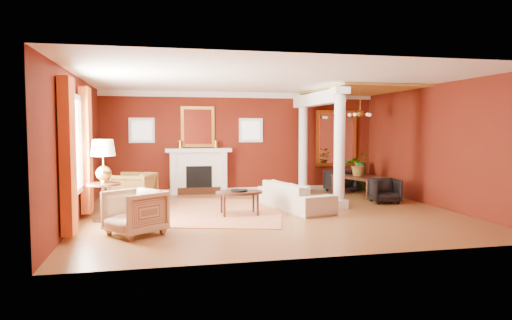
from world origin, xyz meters
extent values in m
plane|color=brown|center=(0.00, 0.00, 0.00)|extent=(8.00, 8.00, 0.00)
cube|color=#57100C|center=(0.00, 3.50, 1.45)|extent=(8.00, 0.04, 2.90)
cube|color=#57100C|center=(0.00, -3.50, 1.45)|extent=(8.00, 0.04, 2.90)
cube|color=#57100C|center=(-4.00, 0.00, 1.45)|extent=(0.04, 7.00, 2.90)
cube|color=#57100C|center=(4.00, 0.00, 1.45)|extent=(0.04, 7.00, 2.90)
cube|color=white|center=(0.00, 0.00, 2.90)|extent=(8.00, 7.00, 0.04)
cube|color=white|center=(-1.30, 3.33, 0.60)|extent=(1.60, 0.34, 1.20)
cube|color=black|center=(-1.30, 3.16, 0.45)|extent=(0.72, 0.03, 0.70)
cube|color=black|center=(-1.30, 3.16, 0.10)|extent=(1.20, 0.05, 0.20)
cube|color=white|center=(-1.30, 3.29, 1.24)|extent=(1.85, 0.42, 0.10)
cube|color=white|center=(-2.00, 3.30, 0.60)|extent=(0.16, 0.40, 1.20)
cube|color=white|center=(-0.60, 3.30, 0.60)|extent=(0.16, 0.40, 1.20)
cube|color=#EDB145|center=(-1.30, 3.46, 1.90)|extent=(0.95, 0.06, 1.15)
cube|color=white|center=(-1.30, 3.42, 1.90)|extent=(0.78, 0.02, 0.98)
cube|color=white|center=(-2.85, 3.47, 1.80)|extent=(0.70, 0.06, 0.70)
cube|color=white|center=(-2.85, 3.44, 1.80)|extent=(0.54, 0.02, 0.54)
cube|color=white|center=(0.25, 3.47, 1.80)|extent=(0.70, 0.06, 0.70)
cube|color=white|center=(0.25, 3.44, 1.80)|extent=(0.54, 0.02, 0.54)
cube|color=white|center=(-3.98, -0.60, 1.55)|extent=(0.03, 1.30, 1.70)
cube|color=white|center=(-3.95, -1.30, 1.55)|extent=(0.08, 0.10, 1.90)
cube|color=white|center=(-3.95, 0.10, 1.55)|extent=(0.08, 0.10, 1.90)
cube|color=#C34F21|center=(-3.88, -1.60, 1.40)|extent=(0.18, 0.55, 2.60)
cube|color=#C34F21|center=(-3.88, 0.40, 1.40)|extent=(0.18, 0.55, 2.60)
cube|color=white|center=(1.70, 0.30, 0.10)|extent=(0.34, 0.34, 0.20)
cylinder|color=white|center=(1.70, 0.30, 1.45)|extent=(0.26, 0.26, 2.50)
cube|color=white|center=(1.70, 0.30, 2.72)|extent=(0.36, 0.36, 0.16)
cube|color=white|center=(1.70, 3.00, 0.10)|extent=(0.34, 0.34, 0.20)
cylinder|color=white|center=(1.70, 3.00, 1.45)|extent=(0.26, 0.26, 2.50)
cube|color=white|center=(1.70, 3.00, 2.72)|extent=(0.36, 0.36, 0.16)
cube|color=white|center=(1.70, 1.90, 2.62)|extent=(0.30, 3.20, 0.32)
cube|color=gold|center=(2.85, 1.75, 2.87)|extent=(2.30, 3.40, 0.04)
cube|color=#EDB145|center=(2.90, 3.46, 1.55)|extent=(1.30, 0.06, 1.70)
cube|color=white|center=(2.90, 3.42, 1.55)|extent=(1.10, 0.02, 1.50)
cylinder|color=gold|center=(2.90, 1.80, 2.58)|extent=(0.02, 0.02, 0.65)
sphere|color=gold|center=(2.90, 1.80, 2.25)|extent=(0.20, 0.20, 0.20)
sphere|color=beige|center=(3.18, 1.80, 2.22)|extent=(0.09, 0.09, 0.09)
sphere|color=beige|center=(2.99, 2.07, 2.22)|extent=(0.09, 0.09, 0.09)
sphere|color=beige|center=(2.67, 1.96, 2.22)|extent=(0.09, 0.09, 0.09)
sphere|color=beige|center=(2.67, 1.64, 2.22)|extent=(0.09, 0.09, 0.09)
sphere|color=beige|center=(2.99, 1.53, 2.22)|extent=(0.09, 0.09, 0.09)
cube|color=white|center=(0.00, 3.46, 2.82)|extent=(8.00, 0.08, 0.16)
cube|color=white|center=(0.00, 3.46, 0.06)|extent=(8.00, 0.08, 0.12)
cube|color=maroon|center=(-1.03, 0.40, 0.01)|extent=(3.50, 4.11, 0.01)
imported|color=beige|center=(0.64, 0.32, 0.42)|extent=(1.14, 2.23, 0.84)
imported|color=black|center=(-3.01, 1.12, 0.47)|extent=(1.10, 1.14, 0.93)
imported|color=tan|center=(-2.83, -1.49, 0.43)|extent=(1.14, 1.15, 0.87)
cylinder|color=black|center=(-0.73, -0.08, 0.49)|extent=(1.01, 1.01, 0.05)
cylinder|color=black|center=(-1.09, -0.30, 0.23)|extent=(0.05, 0.05, 0.46)
cylinder|color=black|center=(-0.37, -0.30, 0.23)|extent=(0.05, 0.05, 0.46)
cylinder|color=black|center=(-1.09, 0.14, 0.23)|extent=(0.05, 0.05, 0.46)
cylinder|color=black|center=(-0.37, 0.14, 0.23)|extent=(0.05, 0.05, 0.46)
imported|color=black|center=(-0.73, -0.13, 0.63)|extent=(0.15, 0.10, 0.23)
cylinder|color=black|center=(-3.49, -0.08, 0.02)|extent=(0.48, 0.48, 0.04)
cylinder|color=black|center=(-3.49, -0.08, 0.37)|extent=(0.10, 0.10, 0.74)
cylinder|color=black|center=(-3.49, -0.08, 0.74)|extent=(0.65, 0.65, 0.04)
sphere|color=gold|center=(-3.49, -0.08, 0.96)|extent=(0.30, 0.30, 0.30)
cylinder|color=gold|center=(-3.49, -0.08, 1.18)|extent=(0.03, 0.03, 0.33)
cone|color=beige|center=(-3.49, -0.08, 1.47)|extent=(0.48, 0.48, 0.33)
imported|color=black|center=(3.02, 1.98, 0.43)|extent=(0.98, 1.65, 0.87)
imported|color=black|center=(3.10, 0.72, 0.34)|extent=(0.73, 0.69, 0.67)
imported|color=black|center=(2.76, 2.78, 0.36)|extent=(0.83, 0.79, 0.73)
sphere|color=#133D1A|center=(3.50, 3.00, 0.17)|extent=(0.35, 0.35, 0.35)
cylinder|color=#133D1A|center=(3.50, 3.00, 0.42)|extent=(0.32, 0.32, 0.84)
imported|color=#26591E|center=(2.99, 2.02, 1.12)|extent=(0.58, 0.64, 0.50)
camera|label=1|loc=(-2.43, -9.61, 1.86)|focal=32.00mm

